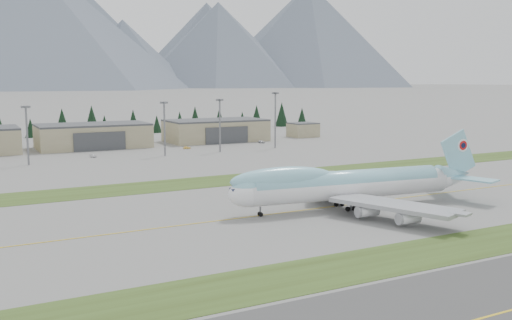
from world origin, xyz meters
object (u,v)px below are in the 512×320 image
boeing_747_freighter (348,184)px  service_vehicle_a (93,157)px  hangar_right (216,130)px  service_vehicle_b (187,149)px  service_vehicle_c (261,143)px  hangar_center (93,136)px

boeing_747_freighter → service_vehicle_a: 124.69m
boeing_747_freighter → service_vehicle_a: boeing_747_freighter is taller
boeing_747_freighter → hangar_right: bearing=84.4°
hangar_right → service_vehicle_b: size_ratio=14.68×
service_vehicle_b → service_vehicle_c: 40.72m
service_vehicle_a → service_vehicle_c: service_vehicle_a is taller
service_vehicle_b → service_vehicle_c: bearing=-78.5°
hangar_right → service_vehicle_b: (-24.56, -24.08, -5.39)m
hangar_right → service_vehicle_b: hangar_right is taller
hangar_right → service_vehicle_a: 75.20m
hangar_center → hangar_right: bearing=0.0°
hangar_center → service_vehicle_a: 34.40m
hangar_right → service_vehicle_b: 34.82m
hangar_right → service_vehicle_c: (15.78, -18.56, -5.39)m
service_vehicle_a → service_vehicle_b: bearing=-0.2°
hangar_right → service_vehicle_a: size_ratio=13.10×
service_vehicle_a → service_vehicle_c: bearing=-2.2°
boeing_747_freighter → hangar_center: (-26.63, 153.04, -0.47)m
boeing_747_freighter → service_vehicle_c: 143.31m
hangar_center → hangar_right: size_ratio=1.00×
hangar_center → service_vehicle_b: (35.44, -24.08, -5.39)m
hangar_center → service_vehicle_b: 43.18m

